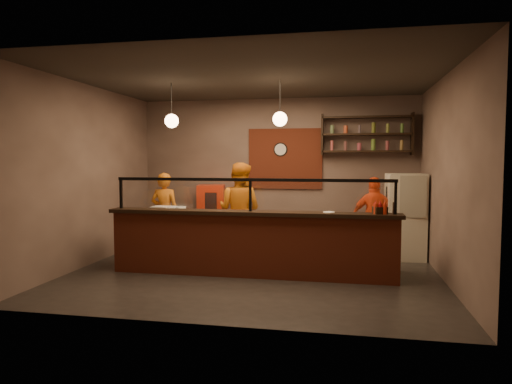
% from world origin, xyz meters
% --- Properties ---
extents(floor, '(6.00, 6.00, 0.00)m').
position_xyz_m(floor, '(0.00, 0.00, 0.00)').
color(floor, black).
rests_on(floor, ground).
extents(ceiling, '(6.00, 6.00, 0.00)m').
position_xyz_m(ceiling, '(0.00, 0.00, 3.20)').
color(ceiling, '#342F28').
rests_on(ceiling, wall_back).
extents(wall_back, '(6.00, 0.00, 6.00)m').
position_xyz_m(wall_back, '(0.00, 2.50, 1.60)').
color(wall_back, '#796258').
rests_on(wall_back, floor).
extents(wall_left, '(0.00, 5.00, 5.00)m').
position_xyz_m(wall_left, '(-3.00, 0.00, 1.60)').
color(wall_left, '#796258').
rests_on(wall_left, floor).
extents(wall_right, '(0.00, 5.00, 5.00)m').
position_xyz_m(wall_right, '(3.00, 0.00, 1.60)').
color(wall_right, '#796258').
rests_on(wall_right, floor).
extents(wall_front, '(6.00, 0.00, 6.00)m').
position_xyz_m(wall_front, '(0.00, -2.50, 1.60)').
color(wall_front, '#796258').
rests_on(wall_front, floor).
extents(brick_patch, '(1.60, 0.04, 1.30)m').
position_xyz_m(brick_patch, '(0.20, 2.47, 1.90)').
color(brick_patch, maroon).
rests_on(brick_patch, wall_back).
extents(service_counter, '(4.60, 0.25, 1.00)m').
position_xyz_m(service_counter, '(0.00, -0.30, 0.50)').
color(service_counter, maroon).
rests_on(service_counter, floor).
extents(counter_ledge, '(4.70, 0.37, 0.06)m').
position_xyz_m(counter_ledge, '(0.00, -0.30, 1.03)').
color(counter_ledge, black).
rests_on(counter_ledge, service_counter).
extents(worktop_cabinet, '(4.60, 0.75, 0.85)m').
position_xyz_m(worktop_cabinet, '(0.00, 0.20, 0.42)').
color(worktop_cabinet, gray).
rests_on(worktop_cabinet, floor).
extents(worktop, '(4.60, 0.75, 0.05)m').
position_xyz_m(worktop, '(0.00, 0.20, 0.88)').
color(worktop, silver).
rests_on(worktop, worktop_cabinet).
extents(sneeze_guard, '(4.50, 0.05, 0.52)m').
position_xyz_m(sneeze_guard, '(0.00, -0.30, 1.37)').
color(sneeze_guard, white).
rests_on(sneeze_guard, counter_ledge).
extents(wall_shelving, '(1.84, 0.28, 0.85)m').
position_xyz_m(wall_shelving, '(1.90, 2.32, 2.40)').
color(wall_shelving, black).
rests_on(wall_shelving, wall_back).
extents(wall_clock, '(0.30, 0.04, 0.30)m').
position_xyz_m(wall_clock, '(0.10, 2.46, 2.10)').
color(wall_clock, black).
rests_on(wall_clock, wall_back).
extents(pendant_left, '(0.24, 0.24, 0.77)m').
position_xyz_m(pendant_left, '(-1.50, 0.20, 2.55)').
color(pendant_left, black).
rests_on(pendant_left, ceiling).
extents(pendant_right, '(0.24, 0.24, 0.77)m').
position_xyz_m(pendant_right, '(0.40, 0.20, 2.55)').
color(pendant_right, black).
rests_on(pendant_right, ceiling).
extents(cook_left, '(0.61, 0.42, 1.62)m').
position_xyz_m(cook_left, '(-2.05, 1.18, 0.81)').
color(cook_left, '#CE6913').
rests_on(cook_left, floor).
extents(cook_mid, '(1.04, 0.91, 1.82)m').
position_xyz_m(cook_mid, '(-0.51, 1.13, 0.91)').
color(cook_mid, orange).
rests_on(cook_mid, floor).
extents(cook_right, '(0.93, 0.44, 1.55)m').
position_xyz_m(cook_right, '(2.04, 1.50, 0.78)').
color(cook_right, '#EA4416').
rests_on(cook_right, floor).
extents(fridge, '(0.73, 0.69, 1.62)m').
position_xyz_m(fridge, '(2.60, 1.55, 0.81)').
color(fridge, beige).
rests_on(fridge, floor).
extents(red_cooler, '(0.66, 0.62, 1.33)m').
position_xyz_m(red_cooler, '(-1.38, 2.15, 0.67)').
color(red_cooler, red).
rests_on(red_cooler, floor).
extents(pizza_dough, '(0.58, 0.58, 0.01)m').
position_xyz_m(pizza_dough, '(0.33, 0.32, 0.91)').
color(pizza_dough, '#ECE7C8').
rests_on(pizza_dough, worktop).
extents(prep_tub_a, '(0.35, 0.30, 0.15)m').
position_xyz_m(prep_tub_a, '(-1.47, 0.22, 0.98)').
color(prep_tub_a, silver).
rests_on(prep_tub_a, worktop).
extents(prep_tub_b, '(0.30, 0.24, 0.15)m').
position_xyz_m(prep_tub_b, '(-1.75, 0.28, 0.97)').
color(prep_tub_b, silver).
rests_on(prep_tub_b, worktop).
extents(prep_tub_c, '(0.39, 0.34, 0.17)m').
position_xyz_m(prep_tub_c, '(-1.61, 0.02, 0.99)').
color(prep_tub_c, silver).
rests_on(prep_tub_c, worktop).
extents(rolling_pin, '(0.35, 0.10, 0.06)m').
position_xyz_m(rolling_pin, '(-1.41, 0.25, 0.93)').
color(rolling_pin, '#F1F929').
rests_on(rolling_pin, worktop).
extents(condiment_caddy, '(0.24, 0.22, 0.11)m').
position_xyz_m(condiment_caddy, '(2.00, -0.29, 1.11)').
color(condiment_caddy, black).
rests_on(condiment_caddy, counter_ledge).
extents(pepper_mill, '(0.05, 0.05, 0.18)m').
position_xyz_m(pepper_mill, '(2.20, -0.30, 1.15)').
color(pepper_mill, black).
rests_on(pepper_mill, counter_ledge).
extents(small_plate, '(0.24, 0.24, 0.01)m').
position_xyz_m(small_plate, '(1.23, -0.28, 1.07)').
color(small_plate, white).
rests_on(small_plate, counter_ledge).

